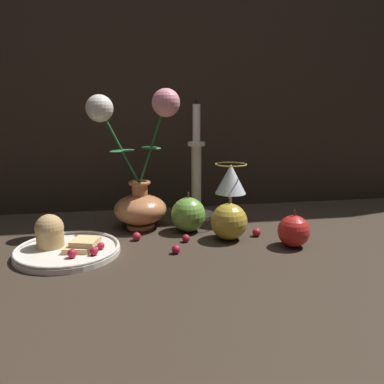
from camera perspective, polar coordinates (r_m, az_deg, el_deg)
ground_plane at (r=0.82m, az=-2.09°, el=-7.02°), size 2.40×2.40×0.00m
vase at (r=0.87m, az=-8.07°, el=1.76°), size 0.20×0.12×0.32m
plate_with_pastries at (r=0.77m, az=-18.98°, el=-7.61°), size 0.20×0.20×0.08m
wine_glass at (r=0.90m, az=5.91°, el=1.66°), size 0.08×0.08×0.15m
candlestick at (r=0.96m, az=0.66°, el=1.43°), size 0.09×0.09×0.30m
apple_beside_vase at (r=0.80m, az=5.66°, el=-4.51°), size 0.08×0.08×0.09m
apple_near_glass at (r=0.79m, az=15.23°, el=-5.77°), size 0.06×0.06×0.08m
apple_at_table_edge at (r=0.85m, az=-0.57°, el=-3.46°), size 0.08×0.08×0.09m
berry_near_plate at (r=0.81m, az=-8.43°, el=-6.73°), size 0.02×0.02×0.02m
berry_front_center at (r=0.73m, az=-2.46°, el=-8.72°), size 0.02×0.02×0.02m
berry_by_glass_stem at (r=0.79m, az=-0.94°, el=-7.07°), size 0.02×0.02×0.02m
berry_under_candlestick at (r=0.84m, az=9.81°, el=-6.07°), size 0.02×0.02×0.02m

